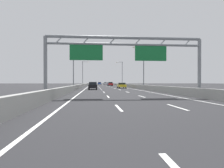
# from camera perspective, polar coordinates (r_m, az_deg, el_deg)

# --- Properties ---
(ground_plane) EXTENTS (260.00, 260.00, 0.00)m
(ground_plane) POSITION_cam_1_polar(r_m,az_deg,el_deg) (99.13, -3.31, -0.32)
(ground_plane) COLOR #262628
(lane_dash_left_1) EXTENTS (0.16, 3.00, 0.01)m
(lane_dash_left_1) POSITION_cam_1_polar(r_m,az_deg,el_deg) (11.76, 1.92, -6.93)
(lane_dash_left_1) COLOR white
(lane_dash_left_1) RESTS_ON ground_plane
(lane_dash_left_2) EXTENTS (0.16, 3.00, 0.01)m
(lane_dash_left_2) POSITION_cam_1_polar(r_m,az_deg,el_deg) (20.68, -1.17, -3.69)
(lane_dash_left_2) COLOR white
(lane_dash_left_2) RESTS_ON ground_plane
(lane_dash_left_3) EXTENTS (0.16, 3.00, 0.01)m
(lane_dash_left_3) POSITION_cam_1_polar(r_m,az_deg,el_deg) (29.64, -2.39, -2.40)
(lane_dash_left_3) COLOR white
(lane_dash_left_3) RESTS_ON ground_plane
(lane_dash_left_4) EXTENTS (0.16, 3.00, 0.01)m
(lane_dash_left_4) POSITION_cam_1_polar(r_m,az_deg,el_deg) (38.63, -3.04, -1.71)
(lane_dash_left_4) COLOR white
(lane_dash_left_4) RESTS_ON ground_plane
(lane_dash_left_5) EXTENTS (0.16, 3.00, 0.01)m
(lane_dash_left_5) POSITION_cam_1_polar(r_m,az_deg,el_deg) (47.62, -3.45, -1.27)
(lane_dash_left_5) COLOR white
(lane_dash_left_5) RESTS_ON ground_plane
(lane_dash_left_6) EXTENTS (0.16, 3.00, 0.01)m
(lane_dash_left_6) POSITION_cam_1_polar(r_m,az_deg,el_deg) (56.61, -3.73, -0.98)
(lane_dash_left_6) COLOR white
(lane_dash_left_6) RESTS_ON ground_plane
(lane_dash_left_7) EXTENTS (0.16, 3.00, 0.01)m
(lane_dash_left_7) POSITION_cam_1_polar(r_m,az_deg,el_deg) (65.60, -3.93, -0.77)
(lane_dash_left_7) COLOR white
(lane_dash_left_7) RESTS_ON ground_plane
(lane_dash_left_8) EXTENTS (0.16, 3.00, 0.01)m
(lane_dash_left_8) POSITION_cam_1_polar(r_m,az_deg,el_deg) (74.60, -4.08, -0.61)
(lane_dash_left_8) COLOR white
(lane_dash_left_8) RESTS_ON ground_plane
(lane_dash_left_9) EXTENTS (0.16, 3.00, 0.01)m
(lane_dash_left_9) POSITION_cam_1_polar(r_m,az_deg,el_deg) (83.60, -4.20, -0.48)
(lane_dash_left_9) COLOR white
(lane_dash_left_9) RESTS_ON ground_plane
(lane_dash_left_10) EXTENTS (0.16, 3.00, 0.01)m
(lane_dash_left_10) POSITION_cam_1_polar(r_m,az_deg,el_deg) (92.59, -4.29, -0.38)
(lane_dash_left_10) COLOR white
(lane_dash_left_10) RESTS_ON ground_plane
(lane_dash_left_11) EXTENTS (0.16, 3.00, 0.01)m
(lane_dash_left_11) POSITION_cam_1_polar(r_m,az_deg,el_deg) (101.59, -4.37, -0.29)
(lane_dash_left_11) COLOR white
(lane_dash_left_11) RESTS_ON ground_plane
(lane_dash_left_12) EXTENTS (0.16, 3.00, 0.01)m
(lane_dash_left_12) POSITION_cam_1_polar(r_m,az_deg,el_deg) (110.59, -4.44, -0.22)
(lane_dash_left_12) COLOR white
(lane_dash_left_12) RESTS_ON ground_plane
(lane_dash_left_13) EXTENTS (0.16, 3.00, 0.01)m
(lane_dash_left_13) POSITION_cam_1_polar(r_m,az_deg,el_deg) (119.59, -4.50, -0.16)
(lane_dash_left_13) COLOR white
(lane_dash_left_13) RESTS_ON ground_plane
(lane_dash_left_14) EXTENTS (0.16, 3.00, 0.01)m
(lane_dash_left_14) POSITION_cam_1_polar(r_m,az_deg,el_deg) (128.59, -4.54, -0.11)
(lane_dash_left_14) COLOR white
(lane_dash_left_14) RESTS_ON ground_plane
(lane_dash_left_15) EXTENTS (0.16, 3.00, 0.01)m
(lane_dash_left_15) POSITION_cam_1_polar(r_m,az_deg,el_deg) (137.59, -4.59, -0.07)
(lane_dash_left_15) COLOR white
(lane_dash_left_15) RESTS_ON ground_plane
(lane_dash_left_16) EXTENTS (0.16, 3.00, 0.01)m
(lane_dash_left_16) POSITION_cam_1_polar(r_m,az_deg,el_deg) (146.58, -4.62, -0.03)
(lane_dash_left_16) COLOR white
(lane_dash_left_16) RESTS_ON ground_plane
(lane_dash_left_17) EXTENTS (0.16, 3.00, 0.01)m
(lane_dash_left_17) POSITION_cam_1_polar(r_m,az_deg,el_deg) (155.58, -4.66, 0.01)
(lane_dash_left_17) COLOR white
(lane_dash_left_17) RESTS_ON ground_plane
(lane_dash_right_1) EXTENTS (0.16, 3.00, 0.01)m
(lane_dash_right_1) POSITION_cam_1_polar(r_m,az_deg,el_deg) (12.71, 18.35, -6.39)
(lane_dash_right_1) COLOR white
(lane_dash_right_1) RESTS_ON ground_plane
(lane_dash_right_2) EXTENTS (0.16, 3.00, 0.01)m
(lane_dash_right_2) POSITION_cam_1_polar(r_m,az_deg,el_deg) (21.23, 8.58, -3.58)
(lane_dash_right_2) COLOR white
(lane_dash_right_2) RESTS_ON ground_plane
(lane_dash_right_3) EXTENTS (0.16, 3.00, 0.01)m
(lane_dash_right_3) POSITION_cam_1_polar(r_m,az_deg,el_deg) (30.04, 4.49, -2.36)
(lane_dash_right_3) COLOR white
(lane_dash_right_3) RESTS_ON ground_plane
(lane_dash_right_4) EXTENTS (0.16, 3.00, 0.01)m
(lane_dash_right_4) POSITION_cam_1_polar(r_m,az_deg,el_deg) (38.93, 2.26, -1.69)
(lane_dash_right_4) COLOR white
(lane_dash_right_4) RESTS_ON ground_plane
(lane_dash_right_5) EXTENTS (0.16, 3.00, 0.01)m
(lane_dash_right_5) POSITION_cam_1_polar(r_m,az_deg,el_deg) (47.86, 0.86, -1.26)
(lane_dash_right_5) COLOR white
(lane_dash_right_5) RESTS_ON ground_plane
(lane_dash_right_6) EXTENTS (0.16, 3.00, 0.01)m
(lane_dash_right_6) POSITION_cam_1_polar(r_m,az_deg,el_deg) (56.81, -0.09, -0.97)
(lane_dash_right_6) COLOR white
(lane_dash_right_6) RESTS_ON ground_plane
(lane_dash_right_7) EXTENTS (0.16, 3.00, 0.01)m
(lane_dash_right_7) POSITION_cam_1_polar(r_m,az_deg,el_deg) (65.78, -0.79, -0.76)
(lane_dash_right_7) COLOR white
(lane_dash_right_7) RESTS_ON ground_plane
(lane_dash_right_8) EXTENTS (0.16, 3.00, 0.01)m
(lane_dash_right_8) POSITION_cam_1_polar(r_m,az_deg,el_deg) (74.76, -1.32, -0.60)
(lane_dash_right_8) COLOR white
(lane_dash_right_8) RESTS_ON ground_plane
(lane_dash_right_9) EXTENTS (0.16, 3.00, 0.01)m
(lane_dash_right_9) POSITION_cam_1_polar(r_m,az_deg,el_deg) (83.74, -1.73, -0.48)
(lane_dash_right_9) COLOR white
(lane_dash_right_9) RESTS_ON ground_plane
(lane_dash_right_10) EXTENTS (0.16, 3.00, 0.01)m
(lane_dash_right_10) POSITION_cam_1_polar(r_m,az_deg,el_deg) (92.72, -2.07, -0.37)
(lane_dash_right_10) COLOR white
(lane_dash_right_10) RESTS_ON ground_plane
(lane_dash_right_11) EXTENTS (0.16, 3.00, 0.01)m
(lane_dash_right_11) POSITION_cam_1_polar(r_m,az_deg,el_deg) (101.71, -2.35, -0.29)
(lane_dash_right_11) COLOR white
(lane_dash_right_11) RESTS_ON ground_plane
(lane_dash_right_12) EXTENTS (0.16, 3.00, 0.01)m
(lane_dash_right_12) POSITION_cam_1_polar(r_m,az_deg,el_deg) (110.70, -2.58, -0.22)
(lane_dash_right_12) COLOR white
(lane_dash_right_12) RESTS_ON ground_plane
(lane_dash_right_13) EXTENTS (0.16, 3.00, 0.01)m
(lane_dash_right_13) POSITION_cam_1_polar(r_m,az_deg,el_deg) (119.69, -2.77, -0.16)
(lane_dash_right_13) COLOR white
(lane_dash_right_13) RESTS_ON ground_plane
(lane_dash_right_14) EXTENTS (0.16, 3.00, 0.01)m
(lane_dash_right_14) POSITION_cam_1_polar(r_m,az_deg,el_deg) (128.68, -2.94, -0.11)
(lane_dash_right_14) COLOR white
(lane_dash_right_14) RESTS_ON ground_plane
(lane_dash_right_15) EXTENTS (0.16, 3.00, 0.01)m
(lane_dash_right_15) POSITION_cam_1_polar(r_m,az_deg,el_deg) (137.67, -3.09, -0.07)
(lane_dash_right_15) COLOR white
(lane_dash_right_15) RESTS_ON ground_plane
(lane_dash_right_16) EXTENTS (0.16, 3.00, 0.01)m
(lane_dash_right_16) POSITION_cam_1_polar(r_m,az_deg,el_deg) (146.66, -3.22, -0.03)
(lane_dash_right_16) COLOR white
(lane_dash_right_16) RESTS_ON ground_plane
(lane_dash_right_17) EXTENTS (0.16, 3.00, 0.01)m
(lane_dash_right_17) POSITION_cam_1_polar(r_m,az_deg,el_deg) (155.66, -3.33, 0.01)
(lane_dash_right_17) COLOR white
(lane_dash_right_17) RESTS_ON ground_plane
(edge_line_left) EXTENTS (0.16, 176.00, 0.01)m
(edge_line_left) POSITION_cam_1_polar(r_m,az_deg,el_deg) (87.11, -6.51, -0.44)
(edge_line_left) COLOR white
(edge_line_left) RESTS_ON ground_plane
(edge_line_right) EXTENTS (0.16, 176.00, 0.01)m
(edge_line_right) POSITION_cam_1_polar(r_m,az_deg,el_deg) (87.50, 0.38, -0.43)
(edge_line_right) COLOR white
(edge_line_right) RESTS_ON ground_plane
(barrier_left) EXTENTS (0.45, 220.00, 0.95)m
(barrier_left) POSITION_cam_1_polar(r_m,az_deg,el_deg) (109.14, -7.11, 0.01)
(barrier_left) COLOR #9E9E99
(barrier_left) RESTS_ON ground_plane
(barrier_right) EXTENTS (0.45, 220.00, 0.95)m
(barrier_right) POSITION_cam_1_polar(r_m,az_deg,el_deg) (109.55, 0.13, 0.02)
(barrier_right) COLOR #9E9E99
(barrier_right) RESTS_ON ground_plane
(sign_gantry) EXTENTS (16.72, 0.36, 6.36)m
(sign_gantry) POSITION_cam_1_polar(r_m,az_deg,el_deg) (20.92, 3.43, 9.61)
(sign_gantry) COLOR gray
(sign_gantry) RESTS_ON ground_plane
(streetlamp_left_mid) EXTENTS (2.58, 0.28, 9.50)m
(streetlamp_left_mid) POSITION_cam_1_polar(r_m,az_deg,el_deg) (43.10, -10.84, 5.70)
(streetlamp_left_mid) COLOR slate
(streetlamp_left_mid) RESTS_ON ground_plane
(streetlamp_right_mid) EXTENTS (2.58, 0.28, 9.50)m
(streetlamp_right_mid) POSITION_cam_1_polar(r_m,az_deg,el_deg) (44.21, 8.89, 5.57)
(streetlamp_right_mid) COLOR slate
(streetlamp_right_mid) RESTS_ON ground_plane
(streetlamp_left_far) EXTENTS (2.58, 0.28, 9.50)m
(streetlamp_left_far) POSITION_cam_1_polar(r_m,az_deg,el_deg) (76.32, -8.37, 3.46)
(streetlamp_left_far) COLOR slate
(streetlamp_left_far) RESTS_ON ground_plane
(streetlamp_right_far) EXTENTS (2.58, 0.28, 9.50)m
(streetlamp_right_far) POSITION_cam_1_polar(r_m,az_deg,el_deg) (76.95, 2.82, 3.45)
(streetlamp_right_far) COLOR slate
(streetlamp_right_far) RESTS_ON ground_plane
(black_car) EXTENTS (1.76, 4.59, 1.56)m
(black_car) POSITION_cam_1_polar(r_m,az_deg,el_deg) (40.86, -5.59, -0.48)
(black_car) COLOR black
(black_car) RESTS_ON ground_plane
(red_car) EXTENTS (1.78, 4.62, 1.53)m
(red_car) POSITION_cam_1_polar(r_m,az_deg,el_deg) (80.63, -0.44, 0.03)
(red_car) COLOR red
(red_car) RESTS_ON ground_plane
(blue_car) EXTENTS (1.79, 4.64, 1.55)m
(blue_car) POSITION_cam_1_polar(r_m,az_deg,el_deg) (116.63, -3.66, 0.20)
(blue_car) COLOR #2347AD
(blue_car) RESTS_ON ground_plane
(silver_car) EXTENTS (1.79, 4.24, 1.40)m
(silver_car) POSITION_cam_1_polar(r_m,az_deg,el_deg) (89.28, -0.81, 0.05)
(silver_car) COLOR #A8ADB2
(silver_car) RESTS_ON ground_plane
(yellow_car) EXTENTS (1.86, 4.39, 1.36)m
(yellow_car) POSITION_cam_1_polar(r_m,az_deg,el_deg) (49.34, 2.80, -0.40)
(yellow_car) COLOR yellow
(yellow_car) RESTS_ON ground_plane
(white_car) EXTENTS (1.71, 4.65, 1.44)m
(white_car) POSITION_cam_1_polar(r_m,az_deg,el_deg) (124.19, -1.98, 0.21)
(white_car) COLOR silver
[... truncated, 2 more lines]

